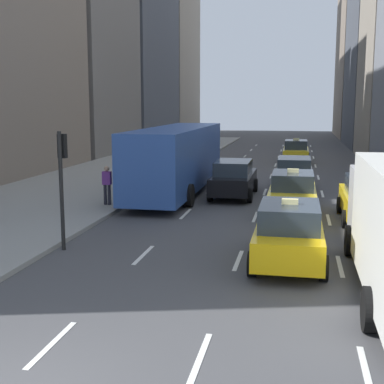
% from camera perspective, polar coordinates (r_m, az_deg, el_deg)
% --- Properties ---
extents(sidewalk_left, '(8.00, 66.00, 0.15)m').
position_cam_1_polar(sidewalk_left, '(35.70, -7.06, 2.43)').
color(sidewalk_left, gray).
rests_on(sidewalk_left, ground).
extents(lane_markings, '(5.72, 56.00, 0.01)m').
position_cam_1_polar(lane_markings, '(29.99, 8.15, 0.93)').
color(lane_markings, white).
rests_on(lane_markings, ground).
extents(building_row_left, '(6.00, 75.23, 35.97)m').
position_cam_1_polar(building_row_left, '(53.89, -9.15, 19.61)').
color(building_row_left, '#4C515B').
rests_on(building_row_left, ground).
extents(taxi_lead, '(2.02, 4.40, 1.87)m').
position_cam_1_polar(taxi_lead, '(15.01, 10.32, -4.32)').
color(taxi_lead, yellow).
rests_on(taxi_lead, ground).
extents(taxi_second, '(2.02, 4.40, 1.87)m').
position_cam_1_polar(taxi_second, '(21.64, 10.66, -0.09)').
color(taxi_second, yellow).
rests_on(taxi_second, ground).
extents(taxi_third, '(2.02, 4.40, 1.87)m').
position_cam_1_polar(taxi_third, '(21.10, 18.26, -0.65)').
color(taxi_third, yellow).
rests_on(taxi_third, ground).
extents(taxi_fourth, '(2.02, 4.40, 1.87)m').
position_cam_1_polar(taxi_fourth, '(40.13, 11.02, 4.26)').
color(taxi_fourth, yellow).
rests_on(taxi_fourth, ground).
extents(sedan_black_near, '(2.02, 4.93, 1.74)m').
position_cam_1_polar(sedan_black_near, '(25.48, 4.47, 1.49)').
color(sedan_black_near, black).
rests_on(sedan_black_near, ground).
extents(sedan_silver_behind, '(2.02, 4.83, 1.72)m').
position_cam_1_polar(sedan_silver_behind, '(27.53, 10.83, 1.93)').
color(sedan_silver_behind, '#9EA0A5').
rests_on(sedan_silver_behind, ground).
extents(city_bus, '(2.80, 11.61, 3.25)m').
position_cam_1_polar(city_bus, '(26.10, -1.59, 3.70)').
color(city_bus, '#2D519E').
rests_on(city_bus, ground).
extents(pedestrian_far_walking, '(0.36, 0.22, 1.65)m').
position_cam_1_polar(pedestrian_far_walking, '(22.85, -9.06, 0.93)').
color(pedestrian_far_walking, '#23232D').
rests_on(pedestrian_far_walking, sidewalk_left).
extents(traffic_light_pole, '(0.24, 0.42, 3.60)m').
position_cam_1_polar(traffic_light_pole, '(16.46, -13.70, 2.19)').
color(traffic_light_pole, black).
rests_on(traffic_light_pole, ground).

